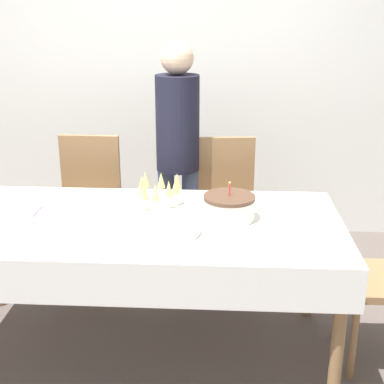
% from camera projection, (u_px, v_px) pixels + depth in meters
% --- Properties ---
extents(ground_plane, '(12.00, 12.00, 0.00)m').
position_uv_depth(ground_plane, '(141.00, 348.00, 2.94)').
color(ground_plane, '#564C47').
extents(wall_back, '(8.00, 0.05, 2.70)m').
position_uv_depth(wall_back, '(169.00, 65.00, 4.12)').
color(wall_back, silver).
rests_on(wall_back, ground_plane).
extents(dining_table, '(2.07, 0.96, 0.76)m').
position_uv_depth(dining_table, '(137.00, 238.00, 2.72)').
color(dining_table, white).
rests_on(dining_table, ground_plane).
extents(dining_chair_far_left, '(0.43, 0.43, 0.98)m').
position_uv_depth(dining_chair_far_left, '(88.00, 203.00, 3.54)').
color(dining_chair_far_left, olive).
rests_on(dining_chair_far_left, ground_plane).
extents(dining_chair_far_right, '(0.46, 0.46, 0.98)m').
position_uv_depth(dining_chair_far_right, '(225.00, 206.00, 3.49)').
color(dining_chair_far_right, olive).
rests_on(dining_chair_far_right, ground_plane).
extents(birthday_cake, '(0.26, 0.26, 0.20)m').
position_uv_depth(birthday_cake, '(229.00, 207.00, 2.68)').
color(birthday_cake, silver).
rests_on(birthday_cake, dining_table).
extents(champagne_tray, '(0.33, 0.33, 0.18)m').
position_uv_depth(champagne_tray, '(157.00, 193.00, 2.80)').
color(champagne_tray, silver).
rests_on(champagne_tray, dining_table).
extents(plate_stack_main, '(0.28, 0.28, 0.06)m').
position_uv_depth(plate_stack_main, '(171.00, 227.00, 2.52)').
color(plate_stack_main, white).
rests_on(plate_stack_main, dining_table).
extents(plate_stack_dessert, '(0.23, 0.23, 0.03)m').
position_uv_depth(plate_stack_dessert, '(163.00, 210.00, 2.78)').
color(plate_stack_dessert, silver).
rests_on(plate_stack_dessert, dining_table).
extents(cake_knife, '(0.30, 0.06, 0.00)m').
position_uv_depth(cake_knife, '(242.00, 235.00, 2.51)').
color(cake_knife, silver).
rests_on(cake_knife, dining_table).
extents(fork_pile, '(0.17, 0.06, 0.02)m').
position_uv_depth(fork_pile, '(16.00, 222.00, 2.64)').
color(fork_pile, silver).
rests_on(fork_pile, dining_table).
extents(napkin_pile, '(0.15, 0.15, 0.01)m').
position_uv_depth(napkin_pile, '(24.00, 211.00, 2.79)').
color(napkin_pile, pink).
rests_on(napkin_pile, dining_table).
extents(person_standing, '(0.28, 0.28, 1.59)m').
position_uv_depth(person_standing, '(178.00, 142.00, 3.45)').
color(person_standing, '#3F4C72').
rests_on(person_standing, ground_plane).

